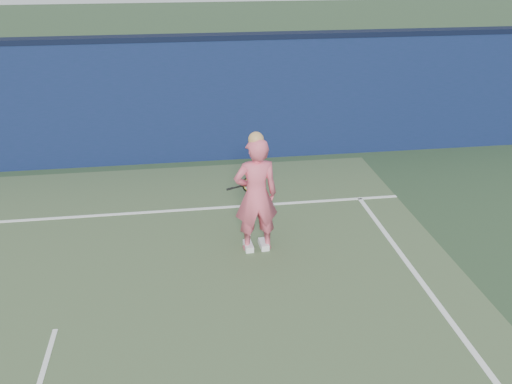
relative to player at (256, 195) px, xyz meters
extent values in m
cube|color=#0D1B3B|center=(-2.68, 3.95, 0.35)|extent=(24.00, 0.40, 2.50)
cube|color=black|center=(-2.68, 3.95, 1.65)|extent=(24.00, 0.42, 0.10)
imported|color=#E55970|center=(0.00, 0.00, -0.01)|extent=(0.68, 0.47, 1.79)
sphere|color=tan|center=(0.00, 0.00, 0.86)|extent=(0.22, 0.22, 0.22)
cube|color=white|center=(0.12, 0.01, -0.85)|extent=(0.14, 0.29, 0.10)
cube|color=white|center=(-0.12, -0.01, -0.85)|extent=(0.14, 0.29, 0.10)
torus|color=black|center=(-0.02, 0.40, 0.00)|extent=(0.28, 0.07, 0.28)
torus|color=yellow|center=(-0.02, 0.40, 0.00)|extent=(0.23, 0.05, 0.23)
cylinder|color=beige|center=(-0.02, 0.40, 0.00)|extent=(0.23, 0.04, 0.23)
cylinder|color=black|center=(-0.22, 0.45, -0.06)|extent=(0.25, 0.05, 0.09)
cylinder|color=black|center=(-0.34, 0.48, -0.10)|extent=(0.12, 0.04, 0.06)
cube|color=white|center=(-2.68, 1.45, -0.89)|extent=(11.00, 0.08, 0.01)
camera|label=1|loc=(-1.03, -7.08, 3.36)|focal=38.00mm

